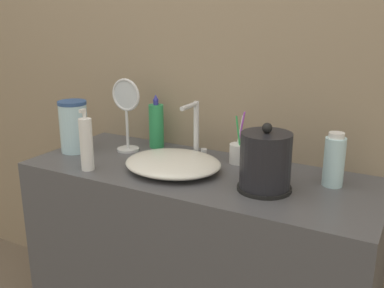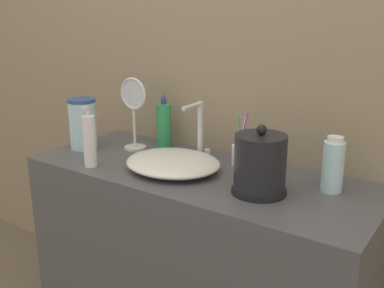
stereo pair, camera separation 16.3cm
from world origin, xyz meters
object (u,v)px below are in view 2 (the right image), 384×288
(faucet, at_px, (200,128))
(vanity_mirror, at_px, (134,108))
(water_pitcher, at_px, (83,124))
(mouthwash_bottle, at_px, (333,165))
(lotion_bottle, at_px, (89,141))
(toothbrush_cup, at_px, (241,154))
(electric_kettle, at_px, (260,166))
(shampoo_bottle, at_px, (164,124))

(faucet, distance_m, vanity_mirror, 0.31)
(water_pitcher, bearing_deg, mouthwash_bottle, 7.16)
(faucet, relative_size, vanity_mirror, 0.75)
(lotion_bottle, bearing_deg, vanity_mirror, 92.71)
(toothbrush_cup, relative_size, vanity_mirror, 0.66)
(electric_kettle, distance_m, shampoo_bottle, 0.62)
(shampoo_bottle, bearing_deg, mouthwash_bottle, -6.62)
(faucet, height_order, lotion_bottle, lotion_bottle)
(lotion_bottle, bearing_deg, faucet, 47.60)
(faucet, bearing_deg, mouthwash_bottle, -3.75)
(electric_kettle, relative_size, lotion_bottle, 0.98)
(shampoo_bottle, height_order, mouthwash_bottle, shampoo_bottle)
(electric_kettle, relative_size, shampoo_bottle, 0.99)
(lotion_bottle, bearing_deg, shampoo_bottle, 79.85)
(faucet, bearing_deg, lotion_bottle, -132.40)
(faucet, height_order, mouthwash_bottle, faucet)
(faucet, xyz_separation_m, lotion_bottle, (-0.29, -0.31, -0.02))
(lotion_bottle, distance_m, water_pitcher, 0.25)
(vanity_mirror, distance_m, water_pitcher, 0.23)
(toothbrush_cup, distance_m, shampoo_bottle, 0.40)
(toothbrush_cup, xyz_separation_m, mouthwash_bottle, (0.37, -0.06, 0.05))
(mouthwash_bottle, xyz_separation_m, water_pitcher, (-1.03, -0.13, 0.02))
(faucet, xyz_separation_m, water_pitcher, (-0.48, -0.16, -0.02))
(electric_kettle, bearing_deg, mouthwash_bottle, 38.31)
(electric_kettle, distance_m, mouthwash_bottle, 0.24)
(mouthwash_bottle, bearing_deg, toothbrush_cup, 170.59)
(electric_kettle, xyz_separation_m, water_pitcher, (-0.84, 0.02, 0.02))
(toothbrush_cup, bearing_deg, water_pitcher, -163.88)
(shampoo_bottle, bearing_deg, toothbrush_cup, -3.98)
(shampoo_bottle, bearing_deg, electric_kettle, -22.35)
(faucet, distance_m, water_pitcher, 0.51)
(electric_kettle, distance_m, vanity_mirror, 0.67)
(mouthwash_bottle, bearing_deg, faucet, 176.25)
(mouthwash_bottle, distance_m, water_pitcher, 1.03)
(toothbrush_cup, relative_size, water_pitcher, 0.94)
(electric_kettle, xyz_separation_m, mouthwash_bottle, (0.19, 0.15, -0.00))
(vanity_mirror, bearing_deg, toothbrush_cup, 8.98)
(vanity_mirror, bearing_deg, shampoo_bottle, 52.54)
(faucet, distance_m, toothbrush_cup, 0.19)
(lotion_bottle, distance_m, vanity_mirror, 0.28)
(electric_kettle, bearing_deg, toothbrush_cup, 131.02)
(water_pitcher, bearing_deg, faucet, 18.74)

